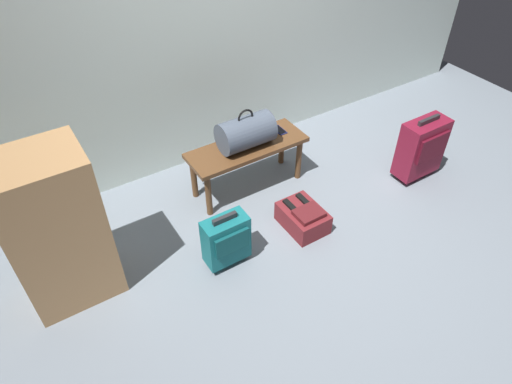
{
  "coord_description": "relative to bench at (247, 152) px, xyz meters",
  "views": [
    {
      "loc": [
        -1.69,
        -1.64,
        2.57
      ],
      "look_at": [
        -0.27,
        0.6,
        0.25
      ],
      "focal_mm": 31.89,
      "sensor_mm": 36.0,
      "label": 1
    }
  ],
  "objects": [
    {
      "name": "bench",
      "position": [
        0.0,
        0.0,
        0.0
      ],
      "size": [
        1.0,
        0.36,
        0.43
      ],
      "color": "brown",
      "rests_on": "ground"
    },
    {
      "name": "backpack_maroon",
      "position": [
        0.11,
        -0.65,
        -0.27
      ],
      "size": [
        0.28,
        0.38,
        0.21
      ],
      "color": "maroon",
      "rests_on": "ground"
    },
    {
      "name": "ground_plane",
      "position": [
        0.14,
        -0.95,
        -0.36
      ],
      "size": [
        6.6,
        6.6,
        0.0
      ],
      "primitive_type": "plane",
      "color": "slate"
    },
    {
      "name": "cell_phone",
      "position": [
        0.34,
        0.04,
        0.07
      ],
      "size": [
        0.07,
        0.14,
        0.01
      ],
      "color": "#191E4C",
      "rests_on": "bench"
    },
    {
      "name": "suitcase_upright_burgundy",
      "position": [
        1.34,
        -0.67,
        -0.06
      ],
      "size": [
        0.41,
        0.22,
        0.6
      ],
      "color": "maroon",
      "rests_on": "ground"
    },
    {
      "name": "side_cabinet",
      "position": [
        -1.55,
        -0.29,
        0.19
      ],
      "size": [
        0.56,
        0.44,
        1.1
      ],
      "color": "#A87A4C",
      "rests_on": "ground"
    },
    {
      "name": "duffel_bag_slate",
      "position": [
        -0.01,
        0.0,
        0.2
      ],
      "size": [
        0.44,
        0.26,
        0.34
      ],
      "color": "#475160",
      "rests_on": "bench"
    },
    {
      "name": "suitcase_small_teal",
      "position": [
        -0.57,
        -0.65,
        -0.12
      ],
      "size": [
        0.32,
        0.19,
        0.46
      ],
      "color": "#14666B",
      "rests_on": "ground"
    }
  ]
}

